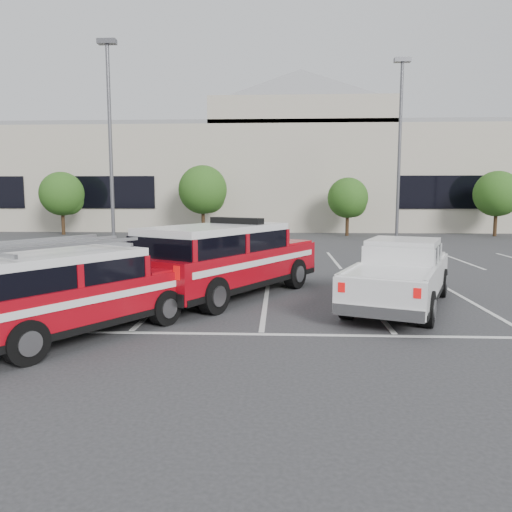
% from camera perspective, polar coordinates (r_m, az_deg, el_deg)
% --- Properties ---
extents(ground, '(120.00, 120.00, 0.00)m').
position_cam_1_polar(ground, '(12.96, 1.07, -5.50)').
color(ground, '#2D2D30').
rests_on(ground, ground).
extents(stall_markings, '(23.00, 15.00, 0.01)m').
position_cam_1_polar(stall_markings, '(17.37, 1.51, -2.27)').
color(stall_markings, silver).
rests_on(stall_markings, ground).
extents(convention_building, '(60.00, 16.99, 13.20)m').
position_cam_1_polar(convention_building, '(44.55, 2.55, 9.46)').
color(convention_building, '#B9B19C').
rests_on(convention_building, ground).
extents(tree_left, '(3.07, 3.07, 4.42)m').
position_cam_1_polar(tree_left, '(37.90, -21.15, 6.48)').
color(tree_left, '#3F2B19').
rests_on(tree_left, ground).
extents(tree_mid_left, '(3.37, 3.37, 4.85)m').
position_cam_1_polar(tree_mid_left, '(35.09, -5.94, 7.35)').
color(tree_mid_left, '#3F2B19').
rests_on(tree_mid_left, ground).
extents(tree_mid_right, '(2.77, 2.77, 3.99)m').
position_cam_1_polar(tree_mid_right, '(35.01, 10.58, 6.39)').
color(tree_mid_right, '#3F2B19').
rests_on(tree_mid_right, ground).
extents(tree_right, '(3.07, 3.07, 4.42)m').
position_cam_1_polar(tree_right, '(37.68, 25.92, 6.25)').
color(tree_right, '#3F2B19').
rests_on(tree_right, ground).
extents(light_pole_left, '(0.90, 0.60, 10.24)m').
position_cam_1_polar(light_pole_left, '(26.13, -16.29, 11.95)').
color(light_pole_left, '#59595E').
rests_on(light_pole_left, ground).
extents(light_pole_mid, '(0.90, 0.60, 10.24)m').
position_cam_1_polar(light_pole_mid, '(29.50, 16.07, 11.36)').
color(light_pole_mid, '#59595E').
rests_on(light_pole_mid, ground).
extents(fire_chief_suv, '(5.07, 6.44, 2.17)m').
position_cam_1_polar(fire_chief_suv, '(13.82, -3.47, -0.99)').
color(fire_chief_suv, maroon).
rests_on(fire_chief_suv, ground).
extents(white_pickup, '(3.78, 5.76, 1.67)m').
position_cam_1_polar(white_pickup, '(13.06, 16.10, -2.69)').
color(white_pickup, silver).
rests_on(white_pickup, ground).
extents(ladder_suv, '(4.29, 5.18, 1.94)m').
position_cam_1_polar(ladder_suv, '(10.57, -20.39, -4.51)').
color(ladder_suv, maroon).
rests_on(ladder_suv, ground).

